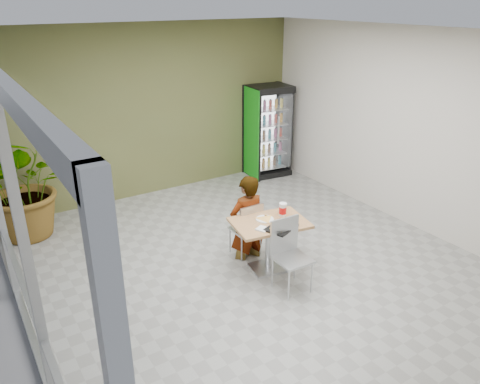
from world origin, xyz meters
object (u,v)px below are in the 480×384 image
Objects in this scene: seated_woman at (247,226)px; chair_far at (248,226)px; potted_plant at (26,186)px; beverage_fridge at (268,131)px; soda_cup at (283,210)px; dining_table at (269,235)px; chair_near at (288,249)px; cafeteria_tray at (281,228)px.

chair_far is at bearing 89.74° from seated_woman.
potted_plant is (-2.56, 2.46, 0.35)m from chair_far.
seated_woman is 3.58m from beverage_fridge.
beverage_fridge is at bearing 57.50° from soda_cup.
seated_woman is at bearing 95.94° from dining_table.
soda_cup is at bearing 126.53° from seated_woman.
beverage_fridge is (1.99, 3.12, 0.12)m from soda_cup.
cafeteria_tray is (0.05, 0.23, 0.19)m from chair_near.
potted_plant is (-2.62, 3.16, 0.09)m from cafeteria_tray.
seated_woman is at bearing 94.58° from cafeteria_tray.
cafeteria_tray is 0.22× the size of beverage_fridge.
beverage_fridge is (2.25, 3.43, 0.20)m from cafeteria_tray.
seated_woman is (0.00, 0.04, -0.02)m from chair_far.
potted_plant reaches higher than cafeteria_tray.
soda_cup is at bearing 129.31° from chair_far.
beverage_fridge is 4.88m from potted_plant.
chair_far is 2.06× the size of cafeteria_tray.
beverage_fridge is at bearing -130.35° from seated_woman.
potted_plant is (-2.61, 2.91, 0.32)m from dining_table.
potted_plant reaches higher than chair_far.
seated_woman reaches higher than dining_table.
cafeteria_tray is at bearing -88.11° from dining_table.
cafeteria_tray is at bearing 95.08° from chair_far.
beverage_fridge is (2.29, 3.66, 0.39)m from chair_near.
chair_near is at bearing -94.49° from dining_table.
seated_woman is 0.64m from soda_cup.
soda_cup is at bearing -116.06° from beverage_fridge.
chair_near is 4.26m from potted_plant.
cafeteria_tray is at bearing 80.81° from chair_near.
beverage_fridge reaches higher than soda_cup.
chair_far is at bearing 93.00° from chair_near.
cafeteria_tray is at bearing -116.78° from beverage_fridge.
beverage_fridge reaches higher than chair_far.
potted_plant reaches higher than dining_table.
beverage_fridge is at bearing 3.20° from potted_plant.
dining_table is at bearing -48.09° from potted_plant.
seated_woman is (-0.05, 0.49, -0.05)m from dining_table.
dining_table is at bearing 96.73° from chair_far.
dining_table is 1.15× the size of chair_near.
soda_cup reaches higher than dining_table.
dining_table is at bearing -118.88° from beverage_fridge.
seated_woman is 0.82× the size of beverage_fridge.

